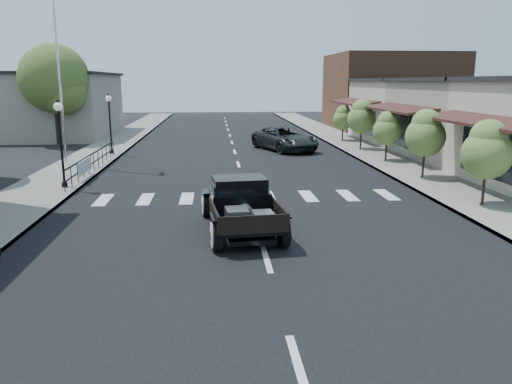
{
  "coord_description": "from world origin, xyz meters",
  "views": [
    {
      "loc": [
        -1.27,
        -15.1,
        4.5
      ],
      "look_at": [
        0.03,
        0.55,
        1.0
      ],
      "focal_mm": 35.0,
      "sensor_mm": 36.0,
      "label": 1
    }
  ],
  "objects": [
    {
      "name": "sidewalk_left",
      "position": [
        -8.5,
        15.0,
        0.07
      ],
      "size": [
        3.0,
        80.0,
        0.15
      ],
      "primitive_type": "cube",
      "color": "gray",
      "rests_on": "ground"
    },
    {
      "name": "small_tree_c",
      "position": [
        8.3,
        11.98,
        1.47
      ],
      "size": [
        1.58,
        1.58,
        2.63
      ],
      "primitive_type": null,
      "color": "#597A38",
      "rests_on": "sidewalk_right"
    },
    {
      "name": "lamp_post_b",
      "position": [
        -7.6,
        6.0,
        1.97
      ],
      "size": [
        0.36,
        0.36,
        3.64
      ],
      "primitive_type": null,
      "color": "black",
      "rests_on": "sidewalk_left"
    },
    {
      "name": "hotrod_pickup",
      "position": [
        -0.53,
        -0.47,
        0.84
      ],
      "size": [
        2.76,
        5.07,
        1.69
      ],
      "primitive_type": null,
      "rotation": [
        0.0,
        0.0,
        0.1
      ],
      "color": "black",
      "rests_on": "ground"
    },
    {
      "name": "road",
      "position": [
        0.0,
        15.0,
        0.01
      ],
      "size": [
        14.0,
        80.0,
        0.02
      ],
      "primitive_type": "cube",
      "color": "black",
      "rests_on": "ground"
    },
    {
      "name": "small_tree_e",
      "position": [
        8.3,
        21.68,
        1.4
      ],
      "size": [
        1.5,
        1.5,
        2.49
      ],
      "primitive_type": null,
      "color": "#597A38",
      "rests_on": "sidewalk_right"
    },
    {
      "name": "road_markings",
      "position": [
        0.0,
        10.0,
        0.0
      ],
      "size": [
        12.0,
        60.0,
        0.06
      ],
      "primitive_type": null,
      "color": "silver",
      "rests_on": "ground"
    },
    {
      "name": "small_tree_b",
      "position": [
        8.3,
        6.89,
        1.66
      ],
      "size": [
        1.81,
        1.81,
        3.01
      ],
      "primitive_type": null,
      "color": "#597A38",
      "rests_on": "sidewalk_right"
    },
    {
      "name": "far_building_right",
      "position": [
        15.5,
        32.0,
        3.5
      ],
      "size": [
        11.0,
        10.0,
        7.0
      ],
      "primitive_type": "cube",
      "color": "brown",
      "rests_on": "ground"
    },
    {
      "name": "second_car",
      "position": [
        3.33,
        17.48,
        0.77
      ],
      "size": [
        4.41,
        6.11,
        1.54
      ],
      "primitive_type": "imported",
      "rotation": [
        0.0,
        0.0,
        0.37
      ],
      "color": "black",
      "rests_on": "ground"
    },
    {
      "name": "railing",
      "position": [
        -7.3,
        10.0,
        0.65
      ],
      "size": [
        0.08,
        10.0,
        1.0
      ],
      "primitive_type": null,
      "color": "black",
      "rests_on": "sidewalk_left"
    },
    {
      "name": "storefront_mid",
      "position": [
        15.0,
        13.0,
        2.25
      ],
      "size": [
        10.0,
        9.0,
        4.5
      ],
      "primitive_type": "cube",
      "color": "gray",
      "rests_on": "ground"
    },
    {
      "name": "flagpole",
      "position": [
        -9.2,
        12.0,
        6.62
      ],
      "size": [
        0.12,
        0.12,
        12.95
      ],
      "primitive_type": "cylinder",
      "color": "silver",
      "rests_on": "sidewalk_left"
    },
    {
      "name": "sidewalk_right",
      "position": [
        8.5,
        15.0,
        0.07
      ],
      "size": [
        3.0,
        80.0,
        0.15
      ],
      "primitive_type": "cube",
      "color": "gray",
      "rests_on": "ground"
    },
    {
      "name": "banner",
      "position": [
        -7.22,
        8.0,
        0.45
      ],
      "size": [
        0.04,
        2.2,
        0.6
      ],
      "primitive_type": null,
      "color": "silver",
      "rests_on": "sidewalk_left"
    },
    {
      "name": "low_building_left",
      "position": [
        -15.0,
        28.0,
        2.5
      ],
      "size": [
        10.0,
        12.0,
        5.0
      ],
      "primitive_type": "cube",
      "color": "gray",
      "rests_on": "ground"
    },
    {
      "name": "lamp_post_c",
      "position": [
        -7.6,
        16.0,
        1.97
      ],
      "size": [
        0.36,
        0.36,
        3.64
      ],
      "primitive_type": null,
      "color": "black",
      "rests_on": "sidewalk_left"
    },
    {
      "name": "small_tree_a",
      "position": [
        8.3,
        1.61,
        1.62
      ],
      "size": [
        1.77,
        1.77,
        2.95
      ],
      "primitive_type": null,
      "color": "#597A38",
      "rests_on": "sidewalk_right"
    },
    {
      "name": "small_tree_d",
      "position": [
        8.3,
        16.96,
        1.69
      ],
      "size": [
        1.85,
        1.85,
        3.09
      ],
      "primitive_type": null,
      "color": "#597A38",
      "rests_on": "sidewalk_right"
    },
    {
      "name": "ground",
      "position": [
        0.0,
        0.0,
        0.0
      ],
      "size": [
        120.0,
        120.0,
        0.0
      ],
      "primitive_type": "plane",
      "color": "black",
      "rests_on": "ground"
    },
    {
      "name": "big_tree_far",
      "position": [
        -12.5,
        22.0,
        3.56
      ],
      "size": [
        4.84,
        4.84,
        7.11
      ],
      "primitive_type": null,
      "color": "#495F28",
      "rests_on": "ground"
    },
    {
      "name": "storefront_far",
      "position": [
        15.0,
        22.0,
        2.25
      ],
      "size": [
        10.0,
        9.0,
        4.5
      ],
      "primitive_type": "cube",
      "color": "#BAAF9D",
      "rests_on": "ground"
    }
  ]
}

